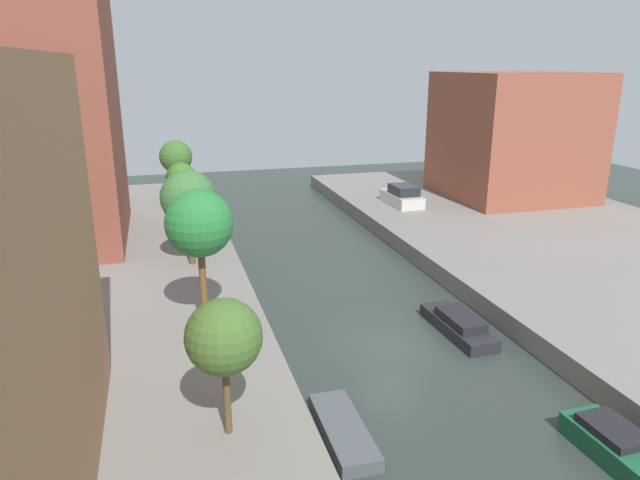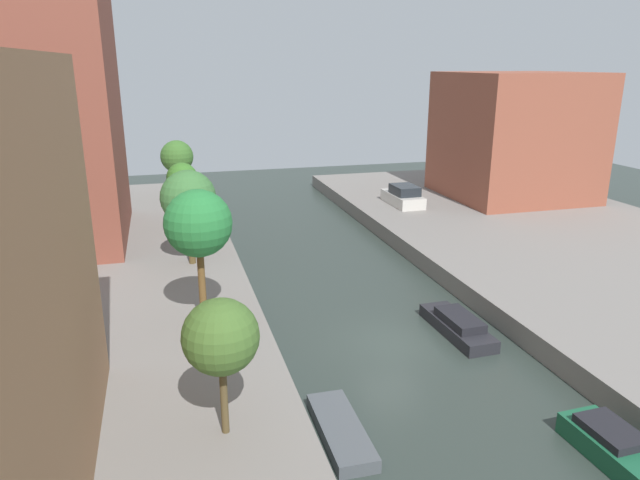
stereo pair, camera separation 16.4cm
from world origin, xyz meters
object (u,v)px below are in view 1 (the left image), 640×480
(street_tree_2, at_px, (199,224))
(street_tree_4, at_px, (181,179))
(moored_boat_right_2, at_px, (458,325))
(moored_boat_right_1, at_px, (617,446))
(street_tree_1, at_px, (224,337))
(street_tree_5, at_px, (176,157))
(parked_car, at_px, (402,196))
(low_block_right, at_px, (513,136))
(apartment_tower_far, at_px, (14,56))
(street_tree_3, at_px, (188,198))
(moored_boat_left_2, at_px, (343,430))

(street_tree_2, xyz_separation_m, street_tree_4, (-0.00, 15.21, -1.09))
(street_tree_4, bearing_deg, moored_boat_right_2, -58.09)
(moored_boat_right_1, bearing_deg, street_tree_1, 165.00)
(street_tree_5, distance_m, moored_boat_right_1, 36.12)
(moored_boat_right_1, xyz_separation_m, moored_boat_right_2, (-0.43, 8.72, -0.03))
(street_tree_1, relative_size, street_tree_4, 0.99)
(parked_car, relative_size, moored_boat_right_1, 1.24)
(low_block_right, relative_size, street_tree_4, 2.42)
(street_tree_4, xyz_separation_m, moored_boat_right_2, (10.59, -17.01, -3.75))
(street_tree_1, xyz_separation_m, moored_boat_right_1, (11.02, -2.95, -3.60))
(moored_boat_right_1, bearing_deg, parked_car, 79.57)
(apartment_tower_far, xyz_separation_m, low_block_right, (34.00, 3.12, -5.82))
(street_tree_1, xyz_separation_m, parked_car, (16.09, 24.58, -2.39))
(street_tree_4, bearing_deg, apartment_tower_far, -175.05)
(low_block_right, relative_size, moored_boat_right_2, 2.26)
(street_tree_5, bearing_deg, parked_car, -22.46)
(low_block_right, height_order, street_tree_2, low_block_right)
(street_tree_1, distance_m, parked_car, 29.47)
(street_tree_1, xyz_separation_m, street_tree_5, (0.00, 31.23, 0.24))
(low_block_right, bearing_deg, street_tree_1, -135.38)
(street_tree_3, bearing_deg, parked_car, 30.05)
(low_block_right, bearing_deg, street_tree_2, -145.39)
(apartment_tower_far, bearing_deg, street_tree_2, -59.57)
(low_block_right, distance_m, parked_car, 10.30)
(low_block_right, relative_size, street_tree_2, 1.81)
(street_tree_4, distance_m, parked_car, 16.38)
(street_tree_2, bearing_deg, street_tree_4, 90.00)
(street_tree_5, bearing_deg, apartment_tower_far, -132.79)
(low_block_right, height_order, street_tree_4, low_block_right)
(apartment_tower_far, bearing_deg, street_tree_3, -38.52)
(street_tree_1, distance_m, street_tree_4, 22.78)
(street_tree_1, bearing_deg, street_tree_4, 90.00)
(street_tree_3, xyz_separation_m, street_tree_5, (0.00, 15.96, -0.29))
(apartment_tower_far, bearing_deg, street_tree_1, -68.90)
(low_block_right, xyz_separation_m, street_tree_5, (-25.50, 6.07, -1.52))
(apartment_tower_far, distance_m, parked_car, 26.65)
(street_tree_2, bearing_deg, street_tree_5, 90.00)
(apartment_tower_far, relative_size, street_tree_3, 4.24)
(street_tree_1, relative_size, street_tree_3, 0.82)
(apartment_tower_far, bearing_deg, moored_boat_left_2, -61.08)
(street_tree_2, height_order, street_tree_3, street_tree_2)
(street_tree_4, bearing_deg, street_tree_5, 90.00)
(street_tree_2, xyz_separation_m, street_tree_5, (0.00, 23.67, -0.96))
(parked_car, xyz_separation_m, moored_boat_right_1, (-5.07, -27.53, -1.22))
(apartment_tower_far, relative_size, street_tree_5, 4.66)
(low_block_right, relative_size, parked_car, 2.38)
(street_tree_5, xyz_separation_m, moored_boat_left_2, (3.56, -31.02, -4.03))
(moored_boat_left_2, bearing_deg, low_block_right, 48.68)
(parked_car, bearing_deg, apartment_tower_far, -174.11)
(parked_car, bearing_deg, street_tree_4, -173.61)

